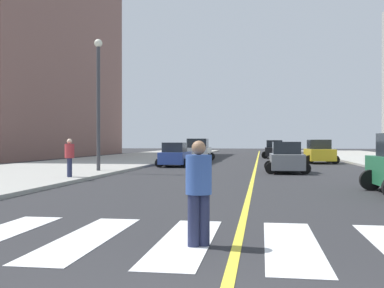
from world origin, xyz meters
TOP-DOWN VIEW (x-y plane):
  - sidewalk_kerb_west at (-12.20, 20.00)m, footprint 10.00×120.00m
  - crosswalk_paint at (0.00, 4.00)m, footprint 13.50×4.00m
  - lane_divider_paint at (0.00, 40.00)m, footprint 0.16×80.00m
  - low_rise_brick_west at (-27.85, 46.03)m, footprint 16.00×32.00m
  - car_gray_nearest at (1.75, 22.31)m, footprint 2.42×3.85m
  - car_blue_second at (-5.47, 27.46)m, footprint 2.33×3.71m
  - car_black_third at (1.69, 44.90)m, footprint 2.60×4.16m
  - car_yellow_fifth at (4.92, 34.05)m, footprint 2.74×4.26m
  - car_white_sixth at (-5.13, 36.59)m, footprint 2.82×4.45m
  - pedestrian_crossing at (-0.62, 3.62)m, footprint 0.43×0.43m
  - pedestrian_walking_west at (-8.04, 15.69)m, footprint 0.42×0.42m
  - street_lamp at (-8.38, 20.31)m, footprint 0.44×0.44m

SIDE VIEW (x-z plane):
  - lane_divider_paint at x=0.00m, z-range 0.00..0.01m
  - crosswalk_paint at x=0.00m, z-range 0.00..0.01m
  - sidewalk_kerb_west at x=-12.20m, z-range 0.00..0.15m
  - car_blue_second at x=-5.47m, z-range -0.05..1.60m
  - car_gray_nearest at x=1.75m, z-range -0.06..1.66m
  - car_black_third at x=1.69m, z-range -0.06..1.79m
  - car_yellow_fifth at x=4.92m, z-range -0.06..1.81m
  - car_white_sixth at x=-5.13m, z-range -0.06..1.91m
  - pedestrian_crossing at x=-0.62m, z-range 0.09..1.83m
  - pedestrian_walking_west at x=-8.04m, z-range 0.24..1.94m
  - street_lamp at x=-8.38m, z-range 0.81..7.95m
  - low_rise_brick_west at x=-27.85m, z-range 0.00..25.52m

